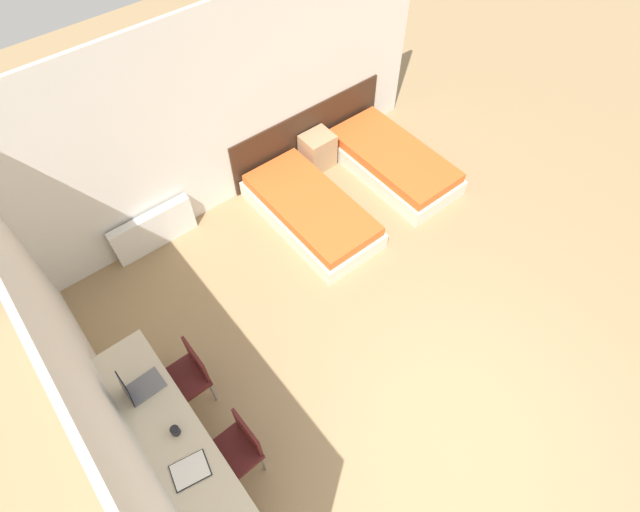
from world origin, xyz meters
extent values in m
plane|color=#9E7F56|center=(0.00, 0.00, 0.00)|extent=(20.00, 20.00, 0.00)
cube|color=silver|center=(0.00, 4.21, 1.35)|extent=(6.14, 0.05, 2.70)
cube|color=silver|center=(-2.60, 2.09, 1.35)|extent=(0.05, 5.19, 2.70)
cube|color=#382316|center=(1.28, 4.18, 0.43)|extent=(2.56, 0.03, 0.86)
cube|color=beige|center=(0.53, 3.16, 0.12)|extent=(0.97, 1.96, 0.25)
cube|color=#E05B23|center=(0.53, 3.16, 0.32)|extent=(0.89, 1.88, 0.14)
cube|color=beige|center=(2.03, 3.16, 0.12)|extent=(0.97, 1.96, 0.25)
cube|color=#E05B23|center=(2.03, 3.16, 0.32)|extent=(0.89, 1.88, 0.14)
cube|color=tan|center=(1.28, 3.96, 0.27)|extent=(0.44, 0.37, 0.53)
cube|color=silver|center=(-1.26, 4.09, 0.28)|extent=(1.08, 0.12, 0.56)
cube|color=beige|center=(-2.31, 1.57, 0.70)|extent=(0.52, 2.13, 0.04)
cube|color=beige|center=(-2.31, 2.61, 0.34)|extent=(0.47, 0.04, 0.69)
cube|color=#511919|center=(-1.97, 2.02, 0.45)|extent=(0.43, 0.43, 0.05)
cube|color=#511919|center=(-1.78, 2.02, 0.67)|extent=(0.03, 0.39, 0.38)
cylinder|color=slate|center=(-2.16, 1.83, 0.21)|extent=(0.02, 0.02, 0.43)
cylinder|color=slate|center=(-2.16, 2.20, 0.21)|extent=(0.02, 0.02, 0.43)
cylinder|color=slate|center=(-1.79, 1.83, 0.21)|extent=(0.02, 0.02, 0.43)
cylinder|color=slate|center=(-1.79, 2.20, 0.21)|extent=(0.02, 0.02, 0.43)
cube|color=#511919|center=(-1.97, 1.12, 0.45)|extent=(0.44, 0.44, 0.05)
cube|color=#511919|center=(-1.78, 1.12, 0.67)|extent=(0.04, 0.39, 0.38)
cylinder|color=slate|center=(-2.15, 0.93, 0.21)|extent=(0.02, 0.02, 0.43)
cylinder|color=slate|center=(-2.16, 1.30, 0.21)|extent=(0.02, 0.02, 0.43)
cylinder|color=slate|center=(-1.79, 0.94, 0.21)|extent=(0.02, 0.02, 0.43)
cylinder|color=slate|center=(-1.80, 1.31, 0.21)|extent=(0.02, 0.02, 0.43)
cube|color=slate|center=(-2.29, 2.05, 0.73)|extent=(0.34, 0.25, 0.02)
cube|color=black|center=(-2.43, 2.04, 0.90)|extent=(0.06, 0.24, 0.33)
cube|color=black|center=(-2.33, 1.14, 0.73)|extent=(0.35, 0.29, 0.01)
cube|color=white|center=(-2.33, 1.14, 0.74)|extent=(0.33, 0.28, 0.01)
cylinder|color=black|center=(-2.27, 1.50, 0.77)|extent=(0.08, 0.08, 0.09)
camera|label=1|loc=(-2.12, -0.33, 5.18)|focal=28.00mm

